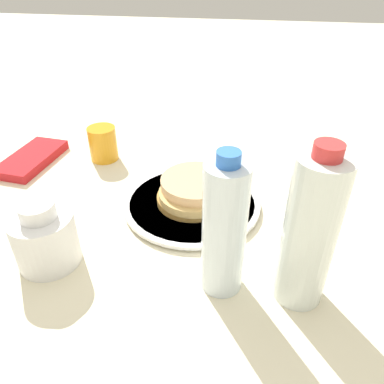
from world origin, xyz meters
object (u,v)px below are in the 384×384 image
water_bottle_mid (310,232)px  plate (192,203)px  water_bottle_near (224,229)px  juice_glass (103,144)px  cream_jug (45,237)px  pancake_stack (194,191)px

water_bottle_mid → plate: bearing=-135.6°
water_bottle_near → water_bottle_mid: water_bottle_mid is taller
water_bottle_mid → juice_glass: bearing=-129.7°
juice_glass → cream_jug: 0.33m
pancake_stack → cream_jug: 0.27m
pancake_stack → water_bottle_near: size_ratio=0.66×
plate → pancake_stack: (-0.00, 0.00, 0.03)m
plate → water_bottle_mid: (0.18, 0.18, 0.11)m
pancake_stack → juice_glass: juice_glass is taller
plate → water_bottle_mid: size_ratio=1.07×
plate → juice_glass: 0.28m
cream_jug → water_bottle_mid: (0.01, 0.38, 0.07)m
pancake_stack → plate: bearing=-80.1°
pancake_stack → cream_jug: cream_jug is taller
pancake_stack → water_bottle_near: bearing=20.3°
cream_jug → water_bottle_mid: bearing=88.9°
plate → cream_jug: size_ratio=2.33×
pancake_stack → water_bottle_mid: size_ratio=0.60×
plate → water_bottle_near: size_ratio=1.17×
plate → juice_glass: (-0.15, -0.23, 0.03)m
plate → pancake_stack: size_ratio=1.79×
juice_glass → pancake_stack: bearing=56.5°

